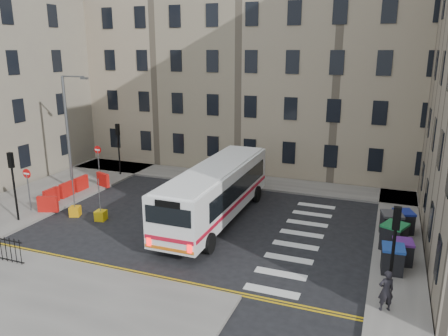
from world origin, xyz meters
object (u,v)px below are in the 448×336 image
Objects in this scene: streetlamp at (68,132)px; wheelie_bin_a at (392,259)px; wheelie_bin_c at (394,236)px; wheelie_bin_d at (391,225)px; bus at (216,190)px; bollard_yellow at (75,211)px; wheelie_bin_b at (402,252)px; pedestrian at (386,290)px; wheelie_bin_e at (403,222)px; bollard_chevron at (101,215)px.

wheelie_bin_a is at bearing -12.05° from streetlamp.
wheelie_bin_c is 1.62m from wheelie_bin_d.
wheelie_bin_c is (9.96, -0.69, -1.05)m from bus.
bollard_yellow is (-18.25, 0.68, -0.47)m from wheelie_bin_a.
wheelie_bin_b is 1.88× the size of bollard_yellow.
streetlamp is at bearing 165.95° from wheelie_bin_d.
wheelie_bin_d is at bearing -1.35° from streetlamp.
wheelie_bin_a is at bearing -118.73° from pedestrian.
wheelie_bin_e is at bearing 102.04° from wheelie_bin_c.
wheelie_bin_c is at bearing -117.52° from pedestrian.
streetlamp is 22.47m from wheelie_bin_a.
wheelie_bin_e is at bearing 12.79° from bollard_yellow.
wheelie_bin_d reaches higher than wheelie_bin_a.
wheelie_bin_e is at bearing 81.89° from wheelie_bin_b.
bus is at bearing 160.96° from wheelie_bin_b.
wheelie_bin_c is 5.85m from pedestrian.
bus reaches higher than wheelie_bin_e.
wheelie_bin_e is at bearing 0.77° from streetlamp.
wheelie_bin_d is at bearing 10.75° from bollard_yellow.
bus is 10.63× the size of wheelie_bin_b.
wheelie_bin_b is (0.43, 1.06, -0.05)m from wheelie_bin_a.
bus is 19.96× the size of bollard_yellow.
wheelie_bin_c is at bearing -4.26° from bus.
wheelie_bin_a is 3.35m from pedestrian.
bus is at bearing 16.88° from bollard_yellow.
streetlamp is at bearing 161.56° from wheelie_bin_e.
wheelie_bin_c is 1.12× the size of wheelie_bin_e.
bus reaches higher than wheelie_bin_b.
wheelie_bin_e is at bearing 14.24° from bollard_chevron.
pedestrian is (-0.21, -3.33, 0.22)m from wheelie_bin_a.
wheelie_bin_b is at bearing -92.58° from wheelie_bin_d.
bollard_yellow is 1.91m from bollard_chevron.
wheelie_bin_e is at bearing 40.70° from wheelie_bin_d.
wheelie_bin_d is (9.81, 0.92, -1.05)m from bus.
wheelie_bin_a is at bearing -2.33° from bollard_chevron.
wheelie_bin_d is 0.83× the size of pedestrian.
wheelie_bin_c is at bearing 98.01° from wheelie_bin_b.
wheelie_bin_b is 1.88× the size of bollard_chevron.
wheelie_bin_e is 2.27× the size of bollard_chevron.
pedestrian is at bearing -12.55° from bollard_yellow.
bus is 10.49m from wheelie_bin_a.
bollard_yellow is (-18.73, -4.25, -0.47)m from wheelie_bin_e.
pedestrian is (-0.10, -7.46, 0.17)m from wheelie_bin_d.
bus is 10.65m from wheelie_bin_b.
wheelie_bin_b is 0.83× the size of wheelie_bin_e.
wheelie_bin_d is at bearing 5.06° from bus.
pedestrian reaches higher than wheelie_bin_e.
bollard_chevron is at bearing 174.01° from wheelie_bin_b.
wheelie_bin_a is 2.52m from wheelie_bin_c.
wheelie_bin_c is at bearing -97.46° from wheelie_bin_d.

